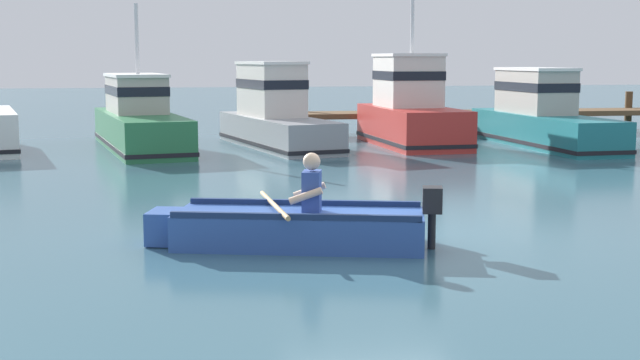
% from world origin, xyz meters
% --- Properties ---
extents(ground_plane, '(120.00, 120.00, 0.00)m').
position_xyz_m(ground_plane, '(0.00, 0.00, 0.00)').
color(ground_plane, '#386070').
extents(wooden_dock, '(15.52, 1.57, 1.29)m').
position_xyz_m(wooden_dock, '(8.72, 14.31, 0.63)').
color(wooden_dock, brown).
rests_on(wooden_dock, ground).
extents(rowboat_with_person, '(3.68, 2.19, 1.19)m').
position_xyz_m(rowboat_with_person, '(-1.32, -0.93, 0.25)').
color(rowboat_with_person, '#2D519E').
rests_on(rowboat_with_person, ground).
extents(moored_boat_green, '(2.77, 6.71, 3.75)m').
position_xyz_m(moored_boat_green, '(-3.51, 11.56, 0.73)').
color(moored_boat_green, '#287042').
rests_on(moored_boat_green, ground).
extents(moored_boat_grey, '(2.76, 5.97, 2.27)m').
position_xyz_m(moored_boat_grey, '(0.07, 11.48, 0.83)').
color(moored_boat_grey, gray).
rests_on(moored_boat_grey, ground).
extents(moored_boat_red, '(2.08, 4.64, 5.04)m').
position_xyz_m(moored_boat_red, '(3.75, 11.13, 0.92)').
color(moored_boat_red, '#B72D28').
rests_on(moored_boat_red, ground).
extents(moored_boat_teal, '(1.83, 6.38, 2.10)m').
position_xyz_m(moored_boat_teal, '(7.18, 10.37, 0.77)').
color(moored_boat_teal, '#1E727A').
rests_on(moored_boat_teal, ground).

